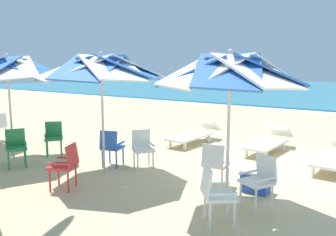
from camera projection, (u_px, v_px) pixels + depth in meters
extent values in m
plane|color=#D3B784|center=(263.00, 166.00, 7.82)|extent=(80.00, 80.00, 0.00)
cylinder|color=silver|center=(228.00, 146.00, 5.33)|extent=(0.05, 0.05, 2.08)
cube|color=blue|center=(268.00, 71.00, 5.02)|extent=(1.33, 1.23, 0.52)
cube|color=white|center=(256.00, 70.00, 5.44)|extent=(1.24, 1.30, 0.52)
cube|color=blue|center=(232.00, 70.00, 5.69)|extent=(1.23, 1.33, 0.52)
cube|color=white|center=(207.00, 70.00, 5.62)|extent=(1.30, 1.24, 0.52)
cube|color=blue|center=(194.00, 70.00, 5.28)|extent=(1.33, 1.23, 0.52)
cube|color=white|center=(201.00, 71.00, 4.85)|extent=(1.24, 1.30, 0.52)
cube|color=blue|center=(228.00, 71.00, 4.60)|extent=(1.23, 1.33, 0.52)
cube|color=white|center=(258.00, 71.00, 4.67)|extent=(1.30, 1.24, 0.52)
sphere|color=silver|center=(231.00, 51.00, 5.10)|extent=(0.08, 0.08, 0.08)
cube|color=white|center=(216.00, 164.00, 6.39)|extent=(0.50, 0.50, 0.05)
cube|color=white|center=(213.00, 155.00, 6.18)|extent=(0.43, 0.16, 0.40)
cube|color=white|center=(206.00, 158.00, 6.46)|extent=(0.10, 0.40, 0.03)
cube|color=white|center=(226.00, 160.00, 6.28)|extent=(0.10, 0.40, 0.03)
cylinder|color=white|center=(210.00, 172.00, 6.65)|extent=(0.04, 0.04, 0.41)
cylinder|color=white|center=(227.00, 175.00, 6.50)|extent=(0.04, 0.04, 0.41)
cylinder|color=white|center=(204.00, 177.00, 6.34)|extent=(0.04, 0.04, 0.41)
cylinder|color=white|center=(222.00, 180.00, 6.19)|extent=(0.04, 0.04, 0.41)
cube|color=white|center=(257.00, 182.00, 5.40)|extent=(0.58, 0.58, 0.05)
cube|color=white|center=(266.00, 167.00, 5.47)|extent=(0.42, 0.26, 0.40)
cube|color=white|center=(266.00, 179.00, 5.21)|extent=(0.20, 0.38, 0.03)
cube|color=white|center=(248.00, 172.00, 5.56)|extent=(0.20, 0.38, 0.03)
cylinder|color=white|center=(256.00, 202.00, 5.20)|extent=(0.04, 0.04, 0.41)
cylinder|color=white|center=(240.00, 194.00, 5.50)|extent=(0.04, 0.04, 0.41)
cylinder|color=white|center=(272.00, 197.00, 5.37)|extent=(0.04, 0.04, 0.41)
cylinder|color=white|center=(256.00, 190.00, 5.67)|extent=(0.04, 0.04, 0.41)
cube|color=white|center=(220.00, 196.00, 4.82)|extent=(0.62, 0.62, 0.05)
cube|color=white|center=(206.00, 181.00, 4.77)|extent=(0.35, 0.38, 0.40)
cube|color=white|center=(216.00, 184.00, 5.00)|extent=(0.32, 0.29, 0.03)
cube|color=white|center=(223.00, 194.00, 4.61)|extent=(0.32, 0.29, 0.03)
cylinder|color=white|center=(228.00, 206.00, 5.05)|extent=(0.04, 0.04, 0.41)
cylinder|color=white|center=(235.00, 216.00, 4.70)|extent=(0.04, 0.04, 0.41)
cylinder|color=white|center=(205.00, 207.00, 5.01)|extent=(0.04, 0.04, 0.41)
cylinder|color=white|center=(210.00, 217.00, 4.67)|extent=(0.04, 0.04, 0.41)
cylinder|color=silver|center=(103.00, 126.00, 6.99)|extent=(0.05, 0.05, 2.13)
cube|color=blue|center=(130.00, 68.00, 6.67)|extent=(1.49, 1.37, 0.53)
cube|color=white|center=(129.00, 68.00, 7.13)|extent=(1.38, 1.45, 0.53)
cube|color=blue|center=(113.00, 68.00, 7.41)|extent=(1.37, 1.49, 0.53)
cube|color=white|center=(91.00, 68.00, 7.33)|extent=(1.45, 1.38, 0.53)
cube|color=blue|center=(73.00, 68.00, 6.95)|extent=(1.49, 1.37, 0.53)
cube|color=white|center=(71.00, 68.00, 6.48)|extent=(1.38, 1.45, 0.53)
cube|color=blue|center=(87.00, 68.00, 6.21)|extent=(1.37, 1.49, 0.53)
cube|color=white|center=(113.00, 68.00, 6.29)|extent=(1.45, 1.38, 0.53)
sphere|color=silver|center=(101.00, 54.00, 6.77)|extent=(0.08, 0.08, 0.08)
cube|color=blue|center=(113.00, 147.00, 7.73)|extent=(0.55, 0.55, 0.05)
cube|color=blue|center=(108.00, 140.00, 7.51)|extent=(0.43, 0.22, 0.40)
cube|color=blue|center=(105.00, 142.00, 7.78)|extent=(0.16, 0.39, 0.03)
cube|color=blue|center=(120.00, 143.00, 7.65)|extent=(0.16, 0.39, 0.03)
cylinder|color=blue|center=(110.00, 155.00, 7.98)|extent=(0.04, 0.04, 0.41)
cylinder|color=blue|center=(123.00, 156.00, 7.88)|extent=(0.04, 0.04, 0.41)
cylinder|color=blue|center=(102.00, 158.00, 7.65)|extent=(0.04, 0.04, 0.41)
cylinder|color=blue|center=(116.00, 160.00, 7.55)|extent=(0.04, 0.04, 0.41)
cube|color=red|center=(63.00, 166.00, 6.25)|extent=(0.60, 0.60, 0.05)
cube|color=red|center=(72.00, 155.00, 6.19)|extent=(0.28, 0.41, 0.40)
cube|color=red|center=(57.00, 164.00, 6.04)|extent=(0.37, 0.22, 0.03)
cube|color=red|center=(67.00, 158.00, 6.43)|extent=(0.37, 0.22, 0.03)
cylinder|color=red|center=(50.00, 181.00, 6.13)|extent=(0.04, 0.04, 0.41)
cylinder|color=red|center=(58.00, 175.00, 6.48)|extent=(0.04, 0.04, 0.41)
cylinder|color=red|center=(68.00, 182.00, 6.09)|extent=(0.04, 0.04, 0.41)
cylinder|color=red|center=(76.00, 176.00, 6.43)|extent=(0.04, 0.04, 0.41)
cube|color=white|center=(143.00, 150.00, 7.51)|extent=(0.61, 0.61, 0.05)
cube|color=white|center=(141.00, 138.00, 7.67)|extent=(0.32, 0.40, 0.40)
cube|color=white|center=(152.00, 144.00, 7.56)|extent=(0.35, 0.26, 0.03)
cube|color=white|center=(135.00, 146.00, 7.43)|extent=(0.35, 0.26, 0.03)
cylinder|color=white|center=(153.00, 161.00, 7.44)|extent=(0.04, 0.04, 0.41)
cylinder|color=white|center=(138.00, 163.00, 7.33)|extent=(0.04, 0.04, 0.41)
cylinder|color=white|center=(149.00, 157.00, 7.77)|extent=(0.04, 0.04, 0.41)
cylinder|color=white|center=(134.00, 158.00, 7.66)|extent=(0.04, 0.04, 0.41)
cylinder|color=silver|center=(11.00, 118.00, 8.05)|extent=(0.05, 0.05, 2.12)
cube|color=blue|center=(30.00, 68.00, 7.73)|extent=(1.41, 1.36, 0.56)
cube|color=white|center=(35.00, 68.00, 8.19)|extent=(1.34, 1.46, 0.56)
cube|color=blue|center=(24.00, 68.00, 8.46)|extent=(1.36, 1.41, 0.56)
cube|color=white|center=(4.00, 68.00, 8.38)|extent=(1.46, 1.34, 0.56)
cube|color=white|center=(11.00, 68.00, 7.35)|extent=(1.46, 1.34, 0.56)
sphere|color=silver|center=(6.00, 55.00, 7.82)|extent=(0.08, 0.08, 0.08)
cube|color=#2D8C4C|center=(16.00, 148.00, 7.63)|extent=(0.59, 0.59, 0.05)
cube|color=#2D8C4C|center=(15.00, 137.00, 7.77)|extent=(0.28, 0.41, 0.40)
cube|color=#2D8C4C|center=(25.00, 143.00, 7.70)|extent=(0.37, 0.22, 0.03)
cube|color=#2D8C4C|center=(6.00, 145.00, 7.52)|extent=(0.37, 0.22, 0.03)
cylinder|color=#2D8C4C|center=(26.00, 159.00, 7.59)|extent=(0.04, 0.04, 0.41)
cylinder|color=#2D8C4C|center=(9.00, 161.00, 7.43)|extent=(0.04, 0.04, 0.41)
cylinder|color=#2D8C4C|center=(25.00, 156.00, 7.90)|extent=(0.04, 0.04, 0.41)
cylinder|color=#2D8C4C|center=(8.00, 157.00, 7.74)|extent=(0.04, 0.04, 0.41)
cube|color=#2D8C4C|center=(54.00, 139.00, 8.69)|extent=(0.62, 0.62, 0.05)
cube|color=#2D8C4C|center=(54.00, 129.00, 8.84)|extent=(0.33, 0.39, 0.40)
cube|color=#2D8C4C|center=(62.00, 134.00, 8.73)|extent=(0.34, 0.27, 0.03)
cube|color=#2D8C4C|center=(45.00, 135.00, 8.62)|extent=(0.34, 0.27, 0.03)
cylinder|color=#2D8C4C|center=(61.00, 148.00, 8.61)|extent=(0.04, 0.04, 0.41)
cylinder|color=#2D8C4C|center=(47.00, 149.00, 8.51)|extent=(0.04, 0.04, 0.41)
cylinder|color=#2D8C4C|center=(61.00, 145.00, 8.94)|extent=(0.04, 0.04, 0.41)
cylinder|color=#2D8C4C|center=(47.00, 146.00, 8.84)|extent=(0.04, 0.04, 0.41)
cube|color=white|center=(1.00, 120.00, 10.31)|extent=(0.24, 0.42, 0.40)
cube|color=white|center=(1.00, 122.00, 10.57)|extent=(0.38, 0.18, 0.03)
cylinder|color=white|center=(6.00, 133.00, 10.55)|extent=(0.04, 0.04, 0.41)
cube|color=white|center=(334.00, 159.00, 7.43)|extent=(0.72, 1.73, 0.06)
cube|color=white|center=(313.00, 170.00, 7.11)|extent=(0.06, 0.06, 0.22)
cube|color=white|center=(328.00, 157.00, 8.10)|extent=(0.06, 0.06, 0.22)
cube|color=white|center=(266.00, 144.00, 8.90)|extent=(0.71, 1.73, 0.06)
cube|color=white|center=(280.00, 131.00, 9.69)|extent=(0.63, 0.50, 0.36)
cube|color=white|center=(266.00, 156.00, 8.26)|extent=(0.06, 0.06, 0.22)
cube|color=white|center=(246.00, 153.00, 8.58)|extent=(0.06, 0.06, 0.22)
cube|color=white|center=(284.00, 146.00, 9.26)|extent=(0.06, 0.06, 0.22)
cube|color=white|center=(266.00, 144.00, 9.57)|extent=(0.06, 0.06, 0.22)
cube|color=white|center=(190.00, 136.00, 9.91)|extent=(0.72, 1.73, 0.06)
cube|color=white|center=(209.00, 125.00, 10.70)|extent=(0.63, 0.51, 0.36)
cube|color=white|center=(185.00, 146.00, 9.28)|extent=(0.06, 0.06, 0.22)
cube|color=white|center=(170.00, 143.00, 9.60)|extent=(0.06, 0.06, 0.22)
cube|color=white|center=(209.00, 138.00, 10.27)|extent=(0.06, 0.06, 0.22)
cube|color=white|center=(195.00, 136.00, 10.58)|extent=(0.06, 0.06, 0.22)
cube|color=blue|center=(255.00, 182.00, 6.15)|extent=(0.48, 0.32, 0.36)
cube|color=white|center=(256.00, 172.00, 6.12)|extent=(0.50, 0.34, 0.04)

